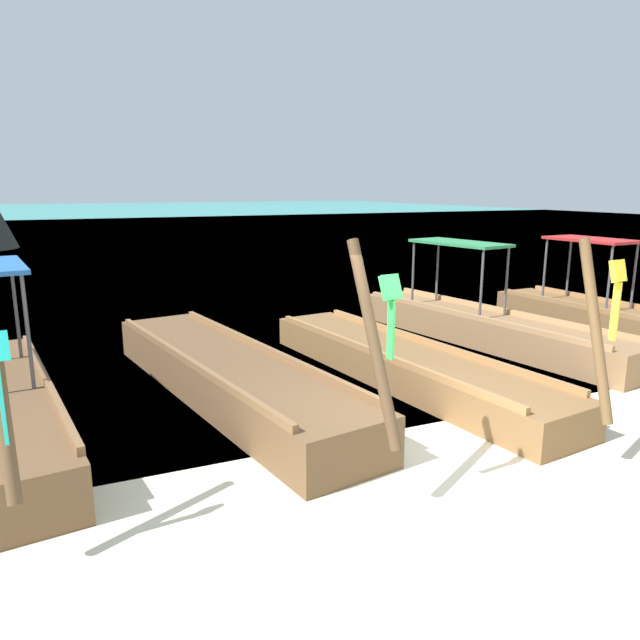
# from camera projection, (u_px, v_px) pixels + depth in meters

# --- Properties ---
(ground) EXTENTS (120.00, 120.00, 0.00)m
(ground) POSITION_uv_depth(u_px,v_px,m) (434.00, 472.00, 6.69)
(ground) COLOR beige
(sea_water) EXTENTS (120.00, 120.00, 0.00)m
(sea_water) POSITION_uv_depth(u_px,v_px,m) (95.00, 218.00, 61.30)
(sea_water) COLOR teal
(sea_water) RESTS_ON ground
(longtail_boat_green_ribbon) EXTENTS (2.44, 7.28, 2.66)m
(longtail_boat_green_ribbon) POSITION_uv_depth(u_px,v_px,m) (228.00, 376.00, 9.00)
(longtail_boat_green_ribbon) COLOR brown
(longtail_boat_green_ribbon) RESTS_ON ground
(longtail_boat_yellow_ribbon) EXTENTS (2.10, 6.93, 2.61)m
(longtail_boat_yellow_ribbon) POSITION_uv_depth(u_px,v_px,m) (405.00, 365.00, 9.75)
(longtail_boat_yellow_ribbon) COLOR brown
(longtail_boat_yellow_ribbon) RESTS_ON ground
(longtail_boat_violet_ribbon) EXTENTS (2.20, 6.97, 2.74)m
(longtail_boat_violet_ribbon) POSITION_uv_depth(u_px,v_px,m) (485.00, 326.00, 12.10)
(longtail_boat_violet_ribbon) COLOR olive
(longtail_boat_violet_ribbon) RESTS_ON ground
(longtail_boat_orange_ribbon) EXTENTS (1.53, 6.00, 2.47)m
(longtail_boat_orange_ribbon) POSITION_uv_depth(u_px,v_px,m) (611.00, 320.00, 12.68)
(longtail_boat_orange_ribbon) COLOR brown
(longtail_boat_orange_ribbon) RESTS_ON ground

